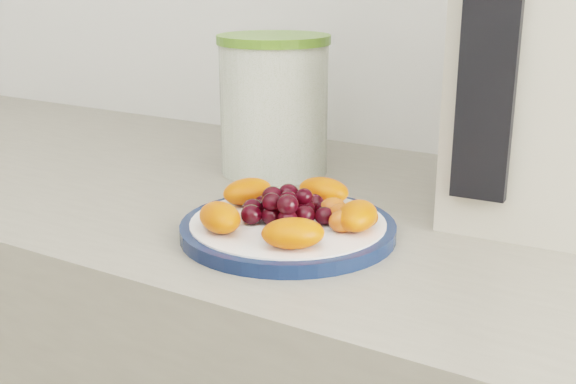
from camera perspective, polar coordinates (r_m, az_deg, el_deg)
The scene contains 7 objects.
plate_rim at distance 0.78m, azimuth 0.00°, elevation -2.97°, with size 0.23×0.23×0.01m, color #0F1D3E.
plate_face at distance 0.78m, azimuth 0.00°, elevation -2.90°, with size 0.21×0.21×0.02m, color white.
canister at distance 1.01m, azimuth -1.11°, elevation 6.56°, with size 0.15×0.15×0.18m, color #435813.
canister_lid at distance 1.00m, azimuth -1.15°, elevation 11.98°, with size 0.16×0.16×0.01m, color #537D28.
appliance_body at distance 0.89m, azimuth 20.50°, elevation 8.88°, with size 0.19×0.26×0.33m, color #C0B7A2.
appliance_panel at distance 0.76m, azimuth 15.48°, elevation 8.46°, with size 0.06×0.02×0.25m, color black.
fruit_plate at distance 0.78m, azimuth 0.44°, elevation -1.30°, with size 0.20×0.19×0.04m.
Camera 1 is at (0.29, 0.45, 1.18)m, focal length 45.00 mm.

